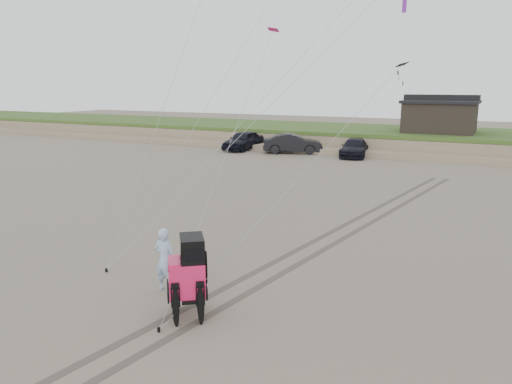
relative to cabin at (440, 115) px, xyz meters
The scene contains 11 objects.
ground 37.20m from the cabin, 93.09° to the right, with size 160.00×160.00×0.00m, color #6B6054.
dune_ridge 3.18m from the cabin, 165.96° to the left, with size 160.00×14.25×1.73m.
cabin is the anchor object (origin of this frame).
truck_a 17.96m from the cabin, 155.65° to the right, with size 2.08×5.18×1.77m, color black.
truck_b 13.65m from the cabin, 146.80° to the right, with size 1.80×5.17×1.70m, color black.
truck_c 9.38m from the cabin, 129.91° to the right, with size 2.07×5.09×1.48m, color black.
jeep 38.02m from the cabin, 91.98° to the right, with size 2.02×4.68×1.74m, color #E71D59, non-canonical shape.
man 37.01m from the cabin, 94.41° to the right, with size 0.70×0.46×1.92m, color #89AFD3.
stake_main 37.07m from the cabin, 98.54° to the right, with size 0.08×0.08×0.12m, color black.
stake_aux 39.14m from the cabin, 92.12° to the right, with size 0.08×0.08×0.12m, color black.
tire_tracks 29.18m from the cabin, 90.00° to the right, with size 5.22×29.74×0.01m.
Camera 1 is at (7.85, -10.97, 6.00)m, focal length 35.00 mm.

